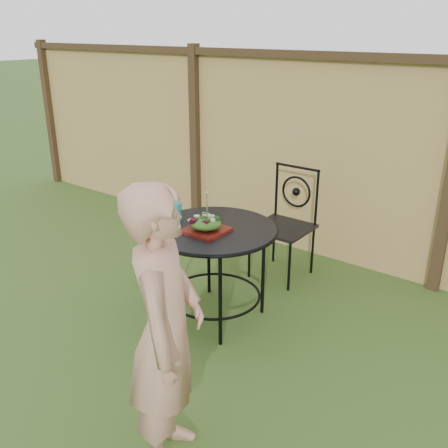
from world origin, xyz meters
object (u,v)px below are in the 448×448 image
(patio_table, at_px, (214,246))
(patio_chair, at_px, (286,220))
(diner, at_px, (166,334))
(salad_plate, at_px, (206,230))

(patio_table, xyz_separation_m, patio_chair, (0.05, 0.94, -0.08))
(patio_table, bearing_deg, patio_chair, 87.18)
(patio_table, height_order, diner, diner)
(diner, bearing_deg, patio_chair, -15.95)
(patio_table, height_order, salad_plate, salad_plate)
(patio_table, distance_m, patio_chair, 0.95)
(patio_table, bearing_deg, salad_plate, -84.50)
(patio_table, xyz_separation_m, salad_plate, (0.01, -0.09, 0.15))
(salad_plate, bearing_deg, patio_table, 95.50)
(patio_chair, xyz_separation_m, diner, (0.61, -2.12, 0.23))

